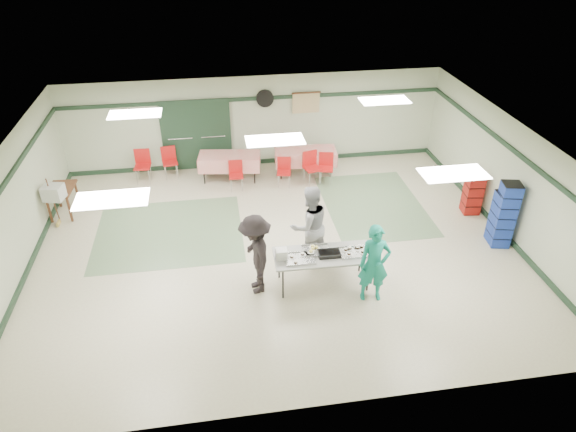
{
  "coord_description": "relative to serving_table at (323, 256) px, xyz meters",
  "views": [
    {
      "loc": [
        -1.25,
        -9.73,
        6.92
      ],
      "look_at": [
        0.23,
        -0.3,
        1.0
      ],
      "focal_mm": 32.0,
      "sensor_mm": 36.0,
      "label": 1
    }
  ],
  "objects": [
    {
      "name": "floor",
      "position": [
        -0.77,
        1.5,
        -0.72
      ],
      "size": [
        11.0,
        11.0,
        0.0
      ],
      "primitive_type": "plane",
      "color": "beige",
      "rests_on": "ground"
    },
    {
      "name": "ceiling",
      "position": [
        -0.77,
        1.5,
        1.98
      ],
      "size": [
        11.0,
        11.0,
        0.0
      ],
      "primitive_type": "plane",
      "rotation": [
        3.14,
        0.0,
        0.0
      ],
      "color": "silver",
      "rests_on": "wall_back"
    },
    {
      "name": "wall_back",
      "position": [
        -0.77,
        6.0,
        0.63
      ],
      "size": [
        11.0,
        0.0,
        11.0
      ],
      "primitive_type": "plane",
      "rotation": [
        1.57,
        0.0,
        0.0
      ],
      "color": "#B8C1A5",
      "rests_on": "floor"
    },
    {
      "name": "wall_front",
      "position": [
        -0.77,
        -3.0,
        0.63
      ],
      "size": [
        11.0,
        0.0,
        11.0
      ],
      "primitive_type": "plane",
      "rotation": [
        -1.57,
        0.0,
        0.0
      ],
      "color": "#B8C1A5",
      "rests_on": "floor"
    },
    {
      "name": "wall_left",
      "position": [
        -6.27,
        1.5,
        0.63
      ],
      "size": [
        0.0,
        9.0,
        9.0
      ],
      "primitive_type": "plane",
      "rotation": [
        1.57,
        0.0,
        1.57
      ],
      "color": "#B8C1A5",
      "rests_on": "floor"
    },
    {
      "name": "wall_right",
      "position": [
        4.73,
        1.5,
        0.63
      ],
      "size": [
        0.0,
        9.0,
        9.0
      ],
      "primitive_type": "plane",
      "rotation": [
        1.57,
        0.0,
        -1.57
      ],
      "color": "#B8C1A5",
      "rests_on": "floor"
    },
    {
      "name": "trim_back",
      "position": [
        -0.77,
        5.97,
        1.33
      ],
      "size": [
        11.0,
        0.06,
        0.1
      ],
      "primitive_type": "cube",
      "color": "#1B3222",
      "rests_on": "wall_back"
    },
    {
      "name": "baseboard_back",
      "position": [
        -0.77,
        5.97,
        -0.66
      ],
      "size": [
        11.0,
        0.06,
        0.12
      ],
      "primitive_type": "cube",
      "color": "#1B3222",
      "rests_on": "floor"
    },
    {
      "name": "trim_left",
      "position": [
        -6.24,
        1.5,
        1.33
      ],
      "size": [
        0.06,
        9.0,
        0.1
      ],
      "primitive_type": "cube",
      "rotation": [
        0.0,
        0.0,
        1.57
      ],
      "color": "#1B3222",
      "rests_on": "wall_back"
    },
    {
      "name": "baseboard_left",
      "position": [
        -6.24,
        1.5,
        -0.66
      ],
      "size": [
        0.06,
        9.0,
        0.12
      ],
      "primitive_type": "cube",
      "rotation": [
        0.0,
        0.0,
        1.57
      ],
      "color": "#1B3222",
      "rests_on": "floor"
    },
    {
      "name": "trim_right",
      "position": [
        4.7,
        1.5,
        1.33
      ],
      "size": [
        0.06,
        9.0,
        0.1
      ],
      "primitive_type": "cube",
      "rotation": [
        0.0,
        0.0,
        1.57
      ],
      "color": "#1B3222",
      "rests_on": "wall_back"
    },
    {
      "name": "baseboard_right",
      "position": [
        4.7,
        1.5,
        -0.66
      ],
      "size": [
        0.06,
        9.0,
        0.12
      ],
      "primitive_type": "cube",
      "rotation": [
        0.0,
        0.0,
        1.57
      ],
      "color": "#1B3222",
      "rests_on": "floor"
    },
    {
      "name": "green_patch_a",
      "position": [
        -3.27,
        2.5,
        -0.72
      ],
      "size": [
        3.5,
        3.0,
        0.01
      ],
      "primitive_type": "cube",
      "color": "slate",
      "rests_on": "floor"
    },
    {
      "name": "green_patch_b",
      "position": [
        2.03,
        3.0,
        -0.72
      ],
      "size": [
        2.5,
        3.5,
        0.01
      ],
      "primitive_type": "cube",
      "color": "slate",
      "rests_on": "floor"
    },
    {
      "name": "double_door_left",
      "position": [
        -2.97,
        5.94,
        0.33
      ],
      "size": [
        0.9,
        0.06,
        2.1
      ],
      "primitive_type": "cube",
      "color": "gray",
      "rests_on": "floor"
    },
    {
      "name": "double_door_right",
      "position": [
        -2.02,
        5.94,
        0.33
      ],
      "size": [
        0.9,
        0.06,
        2.1
      ],
      "primitive_type": "cube",
      "color": "gray",
      "rests_on": "floor"
    },
    {
      "name": "door_frame",
      "position": [
        -2.5,
        5.92,
        0.33
      ],
      "size": [
        2.0,
        0.03,
        2.15
      ],
      "primitive_type": "cube",
      "color": "#1B3222",
      "rests_on": "floor"
    },
    {
      "name": "wall_fan",
      "position": [
        -0.47,
        5.94,
        1.33
      ],
      "size": [
        0.5,
        0.1,
        0.5
      ],
      "primitive_type": "cylinder",
      "rotation": [
        1.57,
        0.0,
        0.0
      ],
      "color": "black",
      "rests_on": "wall_back"
    },
    {
      "name": "scroll_banner",
      "position": [
        0.73,
        5.94,
        1.13
      ],
      "size": [
        0.8,
        0.02,
        0.6
      ],
      "primitive_type": "cube",
      "color": "#DCBD89",
      "rests_on": "wall_back"
    },
    {
      "name": "serving_table",
      "position": [
        0.0,
        0.0,
        0.0
      ],
      "size": [
        2.05,
        0.87,
        0.76
      ],
      "rotation": [
        0.0,
        0.0,
        -0.02
      ],
      "color": "#A0A09C",
      "rests_on": "floor"
    },
    {
      "name": "sheet_tray_right",
      "position": [
        0.61,
        -0.05,
        0.05
      ],
      "size": [
        0.57,
        0.44,
        0.02
      ],
      "primitive_type": "cube",
      "rotation": [
        0.0,
        0.0,
        -0.02
      ],
      "color": "silver",
      "rests_on": "serving_table"
    },
    {
      "name": "sheet_tray_mid",
      "position": [
        -0.12,
        0.14,
        0.05
      ],
      "size": [
        0.56,
        0.43,
        0.02
      ],
      "primitive_type": "cube",
      "rotation": [
        0.0,
        0.0,
        -0.02
      ],
      "color": "silver",
      "rests_on": "serving_table"
    },
    {
      "name": "sheet_tray_left",
      "position": [
        -0.5,
        -0.08,
        0.05
      ],
      "size": [
        0.6,
        0.46,
        0.02
      ],
      "primitive_type": "cube",
      "rotation": [
        0.0,
        0.0,
        -0.02
      ],
      "color": "silver",
      "rests_on": "serving_table"
    },
    {
      "name": "baking_pan",
      "position": [
        0.11,
        -0.04,
        0.08
      ],
      "size": [
        0.46,
        0.29,
        0.08
      ],
      "primitive_type": "cube",
      "rotation": [
        0.0,
        0.0,
        -0.02
      ],
      "color": "black",
      "rests_on": "serving_table"
    },
    {
      "name": "foam_box_stack",
      "position": [
        -0.86,
        0.01,
        0.14
      ],
      "size": [
        0.23,
        0.21,
        0.21
      ],
      "primitive_type": "cube",
      "rotation": [
        0.0,
        0.0,
        -0.02
      ],
      "color": "white",
      "rests_on": "serving_table"
    },
    {
      "name": "volunteer_teal",
      "position": [
        0.89,
        -0.57,
        0.13
      ],
      "size": [
        0.66,
        0.47,
        1.69
      ],
      "primitive_type": "imported",
      "rotation": [
        0.0,
        0.0,
        -0.11
      ],
      "color": "#148975",
      "rests_on": "floor"
    },
    {
      "name": "volunteer_grey",
      "position": [
        -0.13,
        0.85,
        0.21
      ],
      "size": [
        1.07,
        0.94,
        1.86
      ],
      "primitive_type": "imported",
      "rotation": [
        0.0,
        0.0,
        3.44
      ],
      "color": "#95959A",
      "rests_on": "floor"
    },
    {
      "name": "volunteer_dark",
      "position": [
        -1.38,
        0.05,
        0.16
      ],
      "size": [
        0.76,
        1.19,
        1.76
      ],
      "primitive_type": "imported",
      "rotation": [
        0.0,
        0.0,
        -1.48
      ],
      "color": "black",
      "rests_on": "floor"
    },
    {
      "name": "dining_table_a",
      "position": [
        0.58,
        5.08,
        -0.15
      ],
      "size": [
        1.81,
        0.93,
        0.77
      ],
      "rotation": [
        0.0,
        0.0,
        -0.09
      ],
      "color": "red",
      "rests_on": "floor"
    },
    {
      "name": "dining_table_b",
      "position": [
        -1.62,
        5.08,
        -0.15
      ],
      "size": [
        1.8,
        0.99,
        0.77
      ],
      "rotation": [
        0.0,
        0.0,
        -0.14
      ],
      "color": "red",
      "rests_on": "floor"
    },
    {
      "name": "chair_a",
      "position": [
        0.63,
        4.52,
        -0.14
      ],
      "size": [
        0.54,
        0.54,
        0.94
      ],
      "rotation": [
        0.0,
        0.0,
        0.28
      ],
      "color": "#B70E19",
      "rests_on": "floor"
    },
    {
      "name": "chair_b",
      "position": [
        -0.14,
        4.5,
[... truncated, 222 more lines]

